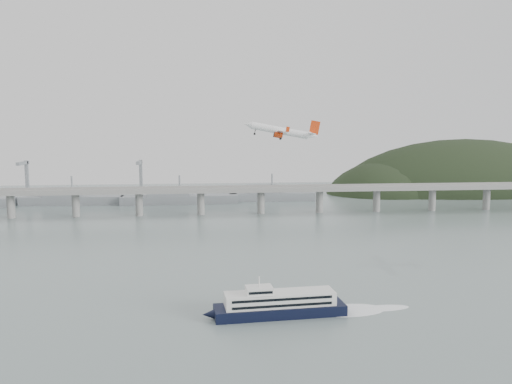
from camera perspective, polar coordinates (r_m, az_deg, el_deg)
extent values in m
plane|color=slate|center=(222.56, 1.57, -10.97)|extent=(900.00, 900.00, 0.00)
cube|color=gray|center=(413.65, -2.18, 0.22)|extent=(800.00, 22.00, 2.20)
cube|color=gray|center=(403.01, -2.08, 0.33)|extent=(800.00, 0.60, 1.80)
cube|color=gray|center=(423.83, -2.28, 0.65)|extent=(800.00, 0.60, 1.80)
cylinder|color=gray|center=(440.70, -26.22, -1.46)|extent=(6.00, 6.00, 21.00)
cylinder|color=gray|center=(426.16, -19.90, -1.42)|extent=(6.00, 6.00, 21.00)
cylinder|color=gray|center=(417.14, -13.21, -1.36)|extent=(6.00, 6.00, 21.00)
cylinder|color=gray|center=(414.00, -6.32, -1.28)|extent=(6.00, 6.00, 21.00)
cylinder|color=gray|center=(416.88, 0.57, -1.18)|extent=(6.00, 6.00, 21.00)
cylinder|color=gray|center=(425.65, 7.27, -1.07)|extent=(6.00, 6.00, 21.00)
cylinder|color=gray|center=(439.97, 13.61, -0.95)|extent=(6.00, 6.00, 21.00)
cylinder|color=gray|center=(459.31, 19.49, -0.83)|extent=(6.00, 6.00, 21.00)
cylinder|color=gray|center=(483.07, 24.84, -0.71)|extent=(6.00, 6.00, 21.00)
ellipsoid|color=black|center=(623.05, 22.52, -1.56)|extent=(320.00, 150.00, 156.00)
ellipsoid|color=black|center=(573.35, 14.67, -1.34)|extent=(140.00, 110.00, 96.00)
cube|color=slate|center=(499.00, -20.22, -0.90)|extent=(95.67, 20.15, 8.00)
cube|color=slate|center=(500.43, -21.32, -0.01)|extent=(33.90, 15.02, 8.00)
cylinder|color=slate|center=(497.19, -20.30, 0.92)|extent=(1.60, 1.60, 14.00)
cube|color=slate|center=(479.60, -8.70, -0.85)|extent=(110.55, 21.43, 8.00)
cube|color=slate|center=(479.20, -10.03, 0.08)|extent=(39.01, 16.73, 8.00)
cylinder|color=slate|center=(477.71, -8.73, 1.05)|extent=(1.60, 1.60, 14.00)
cube|color=slate|center=(493.88, 1.84, -0.55)|extent=(85.00, 13.60, 8.00)
cube|color=slate|center=(491.78, 0.86, 0.36)|extent=(29.75, 11.90, 8.00)
cylinder|color=slate|center=(492.05, 1.85, 1.29)|extent=(1.60, 1.60, 14.00)
cube|color=slate|center=(539.90, -24.68, 1.16)|extent=(3.00, 3.00, 40.00)
cube|color=slate|center=(529.12, -25.12, 2.99)|extent=(3.00, 28.00, 3.00)
cube|color=slate|center=(515.71, -13.01, 1.38)|extent=(3.00, 3.00, 40.00)
cube|color=slate|center=(504.42, -13.20, 3.31)|extent=(3.00, 28.00, 3.00)
cube|color=black|center=(192.17, 2.73, -13.31)|extent=(49.80, 14.95, 3.93)
cone|color=black|center=(188.46, -5.40, -13.75)|extent=(5.16, 4.24, 3.93)
cube|color=silver|center=(190.68, 2.74, -12.06)|extent=(41.83, 12.48, 4.91)
cube|color=black|center=(185.69, 3.08, -12.18)|extent=(37.28, 2.58, 0.98)
cube|color=black|center=(186.48, 3.08, -12.86)|extent=(37.28, 2.58, 0.98)
cube|color=black|center=(194.87, 2.42, -11.24)|extent=(37.28, 2.58, 0.98)
cube|color=black|center=(195.61, 2.41, -11.90)|extent=(37.28, 2.58, 0.98)
cube|color=silver|center=(188.00, 0.36, -11.13)|extent=(10.25, 7.50, 2.56)
cube|color=black|center=(184.74, 0.56, -11.46)|extent=(8.83, 0.69, 0.98)
cylinder|color=silver|center=(187.05, 0.36, -10.22)|extent=(0.52, 0.52, 3.93)
ellipsoid|color=white|center=(200.35, 10.64, -13.14)|extent=(29.16, 15.96, 0.20)
ellipsoid|color=white|center=(205.39, 14.33, -12.73)|extent=(21.64, 8.44, 0.20)
cylinder|color=white|center=(274.40, 2.76, 7.03)|extent=(31.49, 9.64, 9.56)
cone|color=white|center=(274.54, -0.92, 7.71)|extent=(5.73, 4.83, 4.77)
cone|color=white|center=(275.49, 6.55, 6.42)|extent=(6.48, 4.50, 4.97)
cube|color=white|center=(274.37, 2.94, 6.76)|extent=(10.08, 38.13, 3.32)
cube|color=white|center=(275.44, 6.35, 6.63)|extent=(5.14, 13.67, 1.60)
cube|color=red|center=(275.79, 6.72, 7.33)|extent=(6.25, 1.23, 8.01)
cylinder|color=red|center=(280.34, 2.50, 6.46)|extent=(5.43, 3.41, 3.37)
cylinder|color=black|center=(280.30, 2.03, 6.54)|extent=(1.19, 2.62, 2.58)
cube|color=white|center=(280.40, 2.54, 6.68)|extent=(2.99, 0.67, 1.82)
cylinder|color=red|center=(268.15, 2.58, 6.57)|extent=(5.43, 3.41, 3.37)
cylinder|color=black|center=(268.11, 2.09, 6.66)|extent=(1.19, 2.62, 2.58)
cube|color=white|center=(268.21, 2.62, 6.80)|extent=(2.99, 0.67, 1.82)
cylinder|color=black|center=(277.15, 2.84, 6.33)|extent=(0.93, 0.52, 2.71)
cylinder|color=black|center=(277.09, 2.80, 6.08)|extent=(1.47, 0.63, 1.44)
cylinder|color=black|center=(271.38, 2.89, 6.38)|extent=(0.93, 0.52, 2.71)
cylinder|color=black|center=(271.33, 2.84, 6.13)|extent=(1.47, 0.63, 1.44)
cylinder|color=black|center=(274.24, -0.12, 6.91)|extent=(0.93, 0.52, 2.71)
cylinder|color=black|center=(274.18, -0.17, 6.66)|extent=(1.47, 0.63, 1.44)
cube|color=red|center=(293.34, 3.28, 6.76)|extent=(2.25, 0.52, 2.95)
cube|color=red|center=(255.69, 3.65, 7.17)|extent=(2.25, 0.52, 2.95)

